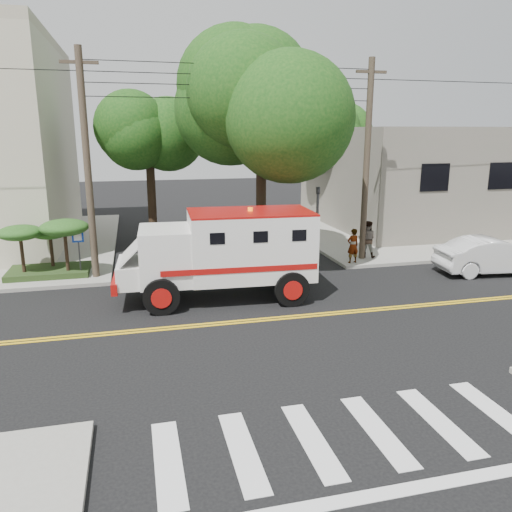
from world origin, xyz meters
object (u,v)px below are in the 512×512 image
object	(u,v)px
pedestrian_b	(367,239)
pedestrian_a	(353,246)
armored_truck	(225,250)
parked_sedan	(493,256)

from	to	relation	value
pedestrian_b	pedestrian_a	bearing A→B (deg)	66.24
armored_truck	parked_sedan	bearing A→B (deg)	5.40
armored_truck	pedestrian_a	distance (m)	7.11
pedestrian_b	parked_sedan	bearing A→B (deg)	170.86
parked_sedan	pedestrian_a	size ratio (longest dim) A/B	3.00
pedestrian_a	pedestrian_b	bearing A→B (deg)	-151.74
parked_sedan	pedestrian_b	size ratio (longest dim) A/B	2.73
pedestrian_a	pedestrian_b	distance (m)	1.36
pedestrian_a	armored_truck	bearing A→B (deg)	17.41
armored_truck	pedestrian_b	world-z (taller)	armored_truck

